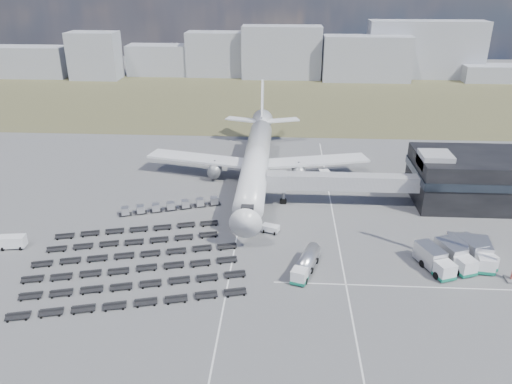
{
  "coord_description": "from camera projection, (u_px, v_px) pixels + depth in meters",
  "views": [
    {
      "loc": [
        6.03,
        -72.36,
        43.69
      ],
      "look_at": [
        0.81,
        16.93,
        4.0
      ],
      "focal_mm": 35.0,
      "sensor_mm": 36.0,
      "label": 1
    }
  ],
  "objects": [
    {
      "name": "catering_truck",
      "position": [
        325.0,
        178.0,
        111.38
      ],
      "size": [
        3.4,
        6.04,
        2.61
      ],
      "rotation": [
        0.0,
        0.0,
        0.2
      ],
      "color": "silver",
      "rests_on": "ground"
    },
    {
      "name": "pushback_tug",
      "position": [
        271.0,
        229.0,
        90.87
      ],
      "size": [
        3.42,
        2.62,
        1.39
      ],
      "primitive_type": "cube",
      "rotation": [
        0.0,
        0.0,
        -0.34
      ],
      "color": "silver",
      "rests_on": "ground"
    },
    {
      "name": "lane_markings",
      "position": [
        303.0,
        247.0,
        86.28
      ],
      "size": [
        47.12,
        110.0,
        0.01
      ],
      "color": "silver",
      "rests_on": "ground"
    },
    {
      "name": "jet_bridge",
      "position": [
        332.0,
        182.0,
        99.8
      ],
      "size": [
        30.3,
        3.8,
        7.05
      ],
      "color": "#939399",
      "rests_on": "ground"
    },
    {
      "name": "ground",
      "position": [
        245.0,
        254.0,
        84.06
      ],
      "size": [
        420.0,
        420.0,
        0.0
      ],
      "primitive_type": "plane",
      "color": "#565659",
      "rests_on": "ground"
    },
    {
      "name": "utility_van",
      "position": [
        13.0,
        242.0,
        85.51
      ],
      "size": [
        4.47,
        2.45,
        2.28
      ],
      "primitive_type": "cube",
      "rotation": [
        0.0,
        0.0,
        0.12
      ],
      "color": "silver",
      "rests_on": "ground"
    },
    {
      "name": "service_trucks_far",
      "position": [
        470.0,
        253.0,
        81.1
      ],
      "size": [
        7.49,
        8.59,
        3.14
      ],
      "rotation": [
        0.0,
        0.0,
        -0.13
      ],
      "color": "silver",
      "rests_on": "ground"
    },
    {
      "name": "airliner",
      "position": [
        256.0,
        159.0,
        111.46
      ],
      "size": [
        51.59,
        64.53,
        17.62
      ],
      "color": "silver",
      "rests_on": "ground"
    },
    {
      "name": "skyline",
      "position": [
        286.0,
        57.0,
        218.96
      ],
      "size": [
        312.49,
        24.67,
        24.28
      ],
      "color": "#9699A4",
      "rests_on": "ground"
    },
    {
      "name": "uld_row",
      "position": [
        171.0,
        206.0,
        99.17
      ],
      "size": [
        19.36,
        8.0,
        1.55
      ],
      "rotation": [
        0.0,
        0.0,
        0.34
      ],
      "color": "black",
      "rests_on": "ground"
    },
    {
      "name": "service_trucks_near",
      "position": [
        455.0,
        256.0,
        80.15
      ],
      "size": [
        12.62,
        11.13,
        3.19
      ],
      "rotation": [
        0.0,
        0.0,
        0.36
      ],
      "color": "silver",
      "rests_on": "ground"
    },
    {
      "name": "grass_strip",
      "position": [
        268.0,
        100.0,
        184.44
      ],
      "size": [
        420.0,
        90.0,
        0.01
      ],
      "primitive_type": "cube",
      "color": "brown",
      "rests_on": "ground"
    },
    {
      "name": "terminal",
      "position": [
        489.0,
        178.0,
        101.25
      ],
      "size": [
        30.4,
        16.4,
        11.0
      ],
      "color": "black",
      "rests_on": "ground"
    },
    {
      "name": "baggage_dollies",
      "position": [
        133.0,
        263.0,
        80.92
      ],
      "size": [
        37.35,
        31.49,
        0.78
      ],
      "rotation": [
        0.0,
        0.0,
        0.25
      ],
      "color": "black",
      "rests_on": "ground"
    },
    {
      "name": "fuel_tanker",
      "position": [
        306.0,
        263.0,
        78.62
      ],
      "size": [
        5.08,
        9.45,
        2.97
      ],
      "rotation": [
        0.0,
        0.0,
        -0.32
      ],
      "color": "silver",
      "rests_on": "ground"
    }
  ]
}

